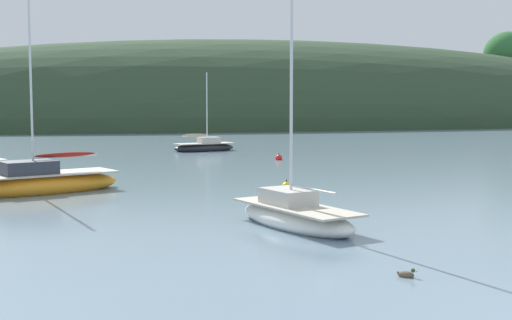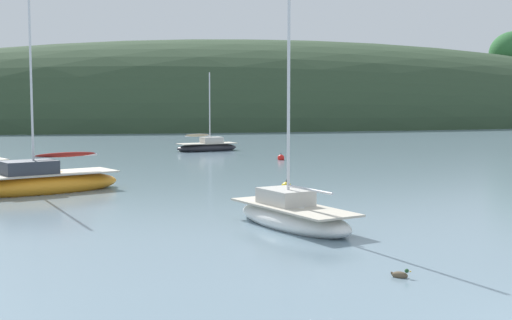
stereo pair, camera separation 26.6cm
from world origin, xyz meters
TOP-DOWN VIEW (x-y plane):
  - far_shoreline_hill at (25.37, 87.55)m, footprint 150.00×36.00m
  - sailboat_white_near at (2.65, 41.98)m, footprint 4.99×2.56m
  - sailboat_navy_dinghy at (-1.45, 11.25)m, footprint 2.96×5.31m
  - sailboat_grey_yawl at (-8.72, 21.22)m, footprint 6.80×4.31m
  - mooring_buoy_outer at (1.04, 19.07)m, footprint 0.44×0.44m
  - mooring_buoy_channel at (5.42, 32.96)m, footprint 0.44×0.44m
  - duck_lead at (-1.21, 5.13)m, footprint 0.37×0.37m

SIDE VIEW (x-z plane):
  - duck_lead at x=-1.21m, z-range -0.07..0.17m
  - far_shoreline_hill at x=25.37m, z-range -13.67..13.88m
  - mooring_buoy_outer at x=1.04m, z-range -0.15..0.39m
  - mooring_buoy_channel at x=5.42m, z-range -0.15..0.39m
  - sailboat_white_near at x=2.65m, z-range -2.68..3.31m
  - sailboat_navy_dinghy at x=-1.45m, z-range -3.27..3.92m
  - sailboat_grey_yawl at x=-8.72m, z-range -3.60..4.39m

